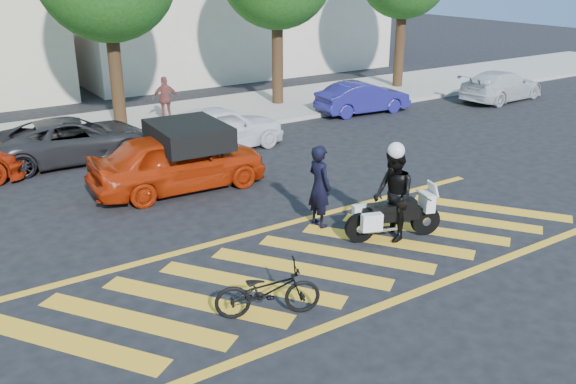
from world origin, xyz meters
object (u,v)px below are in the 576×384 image
officer_moto (393,195)px  red_convertible (178,161)px  officer_bike (319,186)px  bicycle (268,291)px  parked_mid_right (219,128)px  parked_mid_left (75,140)px  police_motorcycle (392,216)px  parked_right (363,98)px  parked_far_right (501,86)px

officer_moto → red_convertible: (-2.52, 5.23, -0.21)m
officer_bike → officer_moto: size_ratio=0.95×
bicycle → red_convertible: red_convertible is taller
parked_mid_right → parked_mid_left: bearing=66.8°
police_motorcycle → parked_right: parked_right is taller
officer_bike → bicycle: 3.86m
parked_mid_left → parked_right: size_ratio=1.24×
officer_moto → parked_mid_right: bearing=-160.9°
bicycle → parked_right: 14.74m
officer_bike → parked_far_right: (14.05, 6.33, -0.31)m
officer_moto → parked_mid_left: bearing=-137.5°
officer_bike → parked_far_right: officer_bike is taller
parked_mid_left → parked_far_right: bearing=-91.8°
bicycle → parked_far_right: 19.11m
officer_moto → parked_far_right: (13.18, 7.74, -0.36)m
officer_bike → parked_right: officer_bike is taller
officer_moto → parked_right: 11.41m
parked_mid_left → parked_right: 10.91m
parked_mid_right → parked_far_right: size_ratio=0.98×
bicycle → parked_right: parked_right is taller
parked_right → parked_far_right: 6.51m
police_motorcycle → red_convertible: (-2.53, 5.22, 0.25)m
bicycle → parked_mid_left: bearing=25.2°
bicycle → officer_bike: bearing=-25.3°
bicycle → officer_moto: size_ratio=0.90×
officer_bike → parked_right: size_ratio=0.50×
police_motorcycle → officer_moto: size_ratio=1.06×
bicycle → parked_far_right: (16.93, 8.86, 0.16)m
parked_mid_left → officer_bike: bearing=-154.6°
bicycle → police_motorcycle: 3.93m
bicycle → red_convertible: 6.49m
parked_mid_right → parked_right: 7.05m
officer_moto → officer_bike: bearing=-129.8°
officer_bike → parked_mid_right: bearing=-7.7°
parked_right → police_motorcycle: bearing=149.0°
bicycle → police_motorcycle: police_motorcycle is taller
police_motorcycle → red_convertible: 5.81m
parked_mid_right → parked_far_right: bearing=-93.9°
parked_far_right → parked_mid_right: bearing=84.7°
parked_right → parked_far_right: bearing=-96.7°
bicycle → parked_mid_left: (-0.33, 10.26, 0.18)m
police_motorcycle → parked_mid_left: bearing=132.6°
parked_far_right → police_motorcycle: bearing=115.1°
parked_mid_left → parked_right: parked_mid_left is taller
police_motorcycle → bicycle: bearing=-144.8°
bicycle → parked_mid_right: parked_mid_right is taller
officer_bike → parked_mid_right: size_ratio=0.44×
parked_right → bicycle: bearing=139.8°
police_motorcycle → red_convertible: bearing=134.3°
bicycle → police_motorcycle: (3.77, 1.14, 0.05)m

